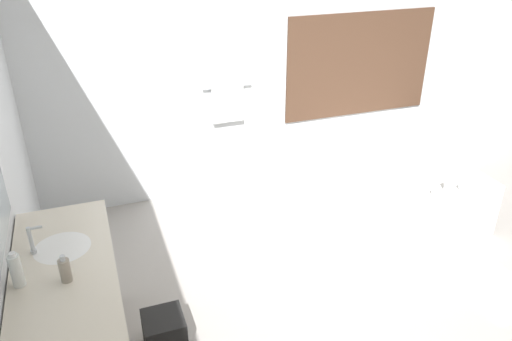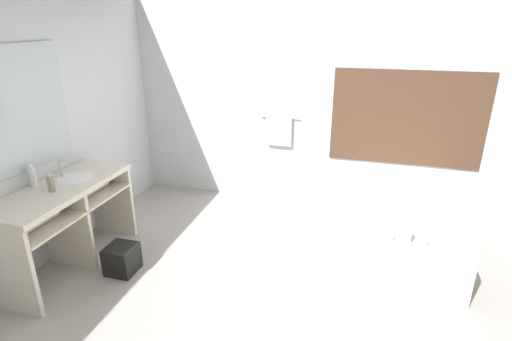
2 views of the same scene
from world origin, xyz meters
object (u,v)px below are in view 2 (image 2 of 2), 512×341
(water_bottle_1, at_px, (32,176))
(soap_dispenser, at_px, (51,184))
(waste_bin, at_px, (122,259))
(bathtub, at_px, (400,225))

(water_bottle_1, relative_size, soap_dispenser, 1.28)
(water_bottle_1, distance_m, soap_dispenser, 0.25)
(waste_bin, bearing_deg, water_bottle_1, -171.60)
(bathtub, relative_size, water_bottle_1, 7.98)
(soap_dispenser, bearing_deg, water_bottle_1, 168.92)
(soap_dispenser, height_order, waste_bin, soap_dispenser)
(water_bottle_1, bearing_deg, soap_dispenser, -11.08)
(water_bottle_1, relative_size, waste_bin, 0.78)
(water_bottle_1, height_order, soap_dispenser, water_bottle_1)
(bathtub, distance_m, water_bottle_1, 3.62)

